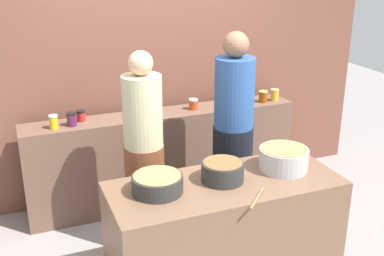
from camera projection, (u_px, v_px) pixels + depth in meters
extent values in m
cube|color=brown|center=(151.00, 50.00, 4.73)|extent=(4.80, 0.12, 3.00)
cube|color=brown|center=(164.00, 157.00, 4.79)|extent=(2.70, 0.36, 0.95)
cube|color=brown|center=(224.00, 234.00, 3.59)|extent=(1.70, 0.70, 0.86)
cylinder|color=gold|center=(54.00, 123.00, 4.19)|extent=(0.08, 0.08, 0.11)
cylinder|color=silver|center=(53.00, 116.00, 4.17)|extent=(0.08, 0.08, 0.01)
cylinder|color=#562044|center=(72.00, 120.00, 4.26)|extent=(0.09, 0.09, 0.11)
cylinder|color=black|center=(71.00, 113.00, 4.24)|extent=(0.09, 0.09, 0.01)
cylinder|color=#B12528|center=(81.00, 117.00, 4.38)|extent=(0.08, 0.08, 0.09)
cylinder|color=black|center=(81.00, 111.00, 4.36)|extent=(0.08, 0.08, 0.02)
cylinder|color=#395F24|center=(145.00, 111.00, 4.50)|extent=(0.08, 0.08, 0.10)
cylinder|color=#D6C666|center=(145.00, 105.00, 4.48)|extent=(0.09, 0.09, 0.01)
cylinder|color=#BE3D1C|center=(193.00, 105.00, 4.70)|extent=(0.09, 0.09, 0.09)
cylinder|color=silver|center=(193.00, 100.00, 4.68)|extent=(0.09, 0.09, 0.01)
cylinder|color=#334A22|center=(238.00, 98.00, 4.88)|extent=(0.07, 0.07, 0.11)
cylinder|color=black|center=(238.00, 93.00, 4.86)|extent=(0.07, 0.07, 0.01)
cylinder|color=#8E410F|center=(263.00, 97.00, 4.92)|extent=(0.09, 0.09, 0.11)
cylinder|color=#D6C666|center=(263.00, 92.00, 4.90)|extent=(0.09, 0.09, 0.01)
cylinder|color=gold|center=(275.00, 96.00, 4.98)|extent=(0.08, 0.08, 0.11)
cylinder|color=#D6C666|center=(275.00, 90.00, 4.95)|extent=(0.09, 0.09, 0.02)
cylinder|color=#2D2D2D|center=(157.00, 184.00, 3.28)|extent=(0.36, 0.36, 0.12)
cylinder|color=tan|center=(157.00, 175.00, 3.26)|extent=(0.33, 0.33, 0.00)
cylinder|color=#2D2D2D|center=(223.00, 172.00, 3.44)|extent=(0.31, 0.31, 0.14)
cylinder|color=brown|center=(223.00, 162.00, 3.42)|extent=(0.28, 0.28, 0.00)
cylinder|color=#B7B7BC|center=(284.00, 159.00, 3.62)|extent=(0.37, 0.37, 0.17)
cylinder|color=#AE8E4C|center=(284.00, 148.00, 3.59)|extent=(0.34, 0.34, 0.00)
cylinder|color=#9E703D|center=(257.00, 199.00, 3.20)|extent=(0.22, 0.23, 0.02)
cylinder|color=brown|center=(146.00, 198.00, 4.01)|extent=(0.33, 0.33, 0.95)
cylinder|color=#C3BD92|center=(142.00, 112.00, 3.75)|extent=(0.32, 0.32, 0.58)
sphere|color=#D8A884|center=(141.00, 63.00, 3.61)|extent=(0.19, 0.19, 0.19)
cylinder|color=black|center=(232.00, 178.00, 4.32)|extent=(0.36, 0.36, 0.99)
cylinder|color=#2C5193|center=(234.00, 93.00, 4.04)|extent=(0.34, 0.34, 0.61)
sphere|color=#8C6047|center=(236.00, 45.00, 3.90)|extent=(0.22, 0.22, 0.22)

